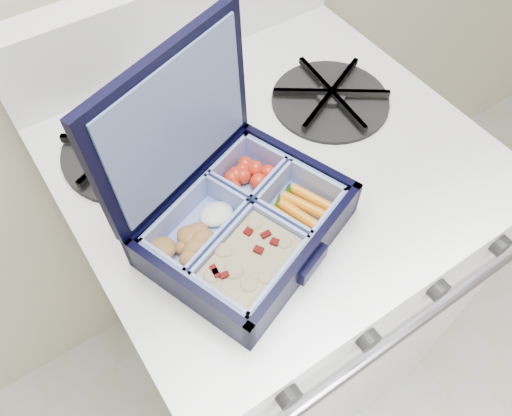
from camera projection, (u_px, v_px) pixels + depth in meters
stove at (263, 283)px, 1.03m from camera, size 0.55×0.55×0.83m
bento_box at (247, 225)px, 0.58m from camera, size 0.27×0.24×0.05m
burner_grate at (331, 95)px, 0.73m from camera, size 0.23×0.23×0.03m
burner_grate_rear at (129, 146)px, 0.67m from camera, size 0.24×0.24×0.02m
fork at (210, 174)px, 0.66m from camera, size 0.16×0.16×0.01m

